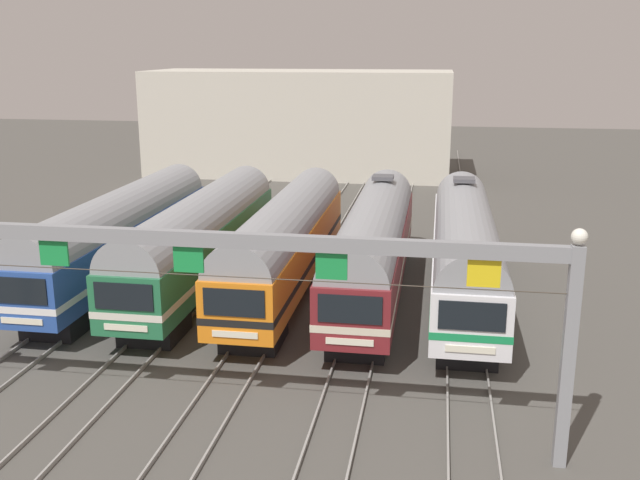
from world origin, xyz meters
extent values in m
plane|color=#4C4944|center=(0.00, 0.00, 0.00)|extent=(160.00, 160.00, 0.00)
cube|color=gray|center=(-9.10, 17.00, 0.07)|extent=(0.07, 70.00, 0.15)
cube|color=gray|center=(-7.67, 17.00, 0.07)|extent=(0.07, 70.00, 0.15)
cube|color=gray|center=(-4.91, 17.00, 0.07)|extent=(0.07, 70.00, 0.15)
cube|color=gray|center=(-3.48, 17.00, 0.07)|extent=(0.07, 70.00, 0.15)
cube|color=gray|center=(-0.72, 17.00, 0.07)|extent=(0.07, 70.00, 0.15)
cube|color=gray|center=(0.72, 17.00, 0.07)|extent=(0.07, 70.00, 0.15)
cube|color=gray|center=(3.48, 17.00, 0.07)|extent=(0.07, 70.00, 0.15)
cube|color=gray|center=(4.91, 17.00, 0.07)|extent=(0.07, 70.00, 0.15)
cube|color=gray|center=(7.67, 17.00, 0.07)|extent=(0.07, 70.00, 0.15)
cube|color=gray|center=(9.10, 17.00, 0.07)|extent=(0.07, 70.00, 0.15)
cube|color=#284C9E|center=(-8.39, 0.00, 2.23)|extent=(2.85, 18.00, 2.35)
cube|color=white|center=(-8.39, 0.00, 1.87)|extent=(2.88, 18.02, 0.28)
cylinder|color=gray|center=(-8.39, 0.00, 3.40)|extent=(2.74, 17.64, 2.74)
cube|color=black|center=(-8.39, -9.02, 2.70)|extent=(2.28, 0.06, 1.03)
cube|color=silver|center=(-8.39, -9.02, 1.47)|extent=(1.71, 0.05, 0.24)
cube|color=black|center=(-8.39, -6.30, 0.53)|extent=(2.28, 2.60, 1.05)
cube|color=black|center=(-8.39, 6.30, 0.53)|extent=(2.28, 2.60, 1.05)
cube|color=#236B42|center=(-4.19, 0.00, 2.23)|extent=(2.85, 18.00, 2.35)
cube|color=silver|center=(-4.19, 0.00, 1.87)|extent=(2.88, 18.02, 0.28)
cylinder|color=gray|center=(-4.19, 0.00, 3.40)|extent=(2.74, 17.64, 2.74)
cube|color=black|center=(-4.19, -9.02, 2.70)|extent=(2.28, 0.06, 1.03)
cube|color=silver|center=(-4.19, -9.02, 1.47)|extent=(1.71, 0.05, 0.24)
cube|color=black|center=(-4.19, -6.30, 0.53)|extent=(2.28, 2.60, 1.05)
cube|color=black|center=(-4.19, 6.30, 0.53)|extent=(2.28, 2.60, 1.05)
cube|color=orange|center=(0.00, 0.00, 2.23)|extent=(2.85, 18.00, 2.35)
cube|color=black|center=(0.00, 0.00, 1.87)|extent=(2.88, 18.02, 0.28)
cylinder|color=gray|center=(0.00, 0.00, 3.40)|extent=(2.74, 17.64, 2.74)
cube|color=black|center=(0.00, -9.02, 2.70)|extent=(2.28, 0.06, 1.03)
cube|color=silver|center=(0.00, -9.02, 1.47)|extent=(1.71, 0.05, 0.24)
cube|color=black|center=(0.00, -6.30, 0.53)|extent=(2.28, 2.60, 1.05)
cube|color=black|center=(0.00, 6.30, 0.53)|extent=(2.28, 2.60, 1.05)
cube|color=maroon|center=(4.19, 0.00, 2.23)|extent=(2.85, 18.00, 2.35)
cube|color=beige|center=(4.19, 0.00, 1.87)|extent=(2.88, 18.02, 0.28)
cylinder|color=gray|center=(4.19, 0.00, 3.40)|extent=(2.74, 17.64, 2.74)
cube|color=black|center=(4.19, -9.02, 2.70)|extent=(2.28, 0.06, 1.03)
cube|color=silver|center=(4.19, -9.02, 1.47)|extent=(1.71, 0.05, 0.24)
cube|color=black|center=(4.19, -6.30, 0.53)|extent=(2.28, 2.60, 1.05)
cube|color=black|center=(4.19, 6.30, 0.53)|extent=(2.28, 2.60, 1.05)
cube|color=#4C4C51|center=(4.19, 5.04, 4.95)|extent=(1.10, 1.10, 0.20)
cube|color=white|center=(8.39, 0.00, 2.23)|extent=(2.85, 18.00, 2.35)
cube|color=#198C4C|center=(8.39, 0.00, 1.87)|extent=(2.88, 18.02, 0.28)
cylinder|color=gray|center=(8.39, 0.00, 3.40)|extent=(2.74, 17.64, 2.74)
cube|color=black|center=(8.39, -9.02, 2.70)|extent=(2.28, 0.06, 1.03)
cube|color=silver|center=(8.39, -9.02, 1.47)|extent=(1.71, 0.05, 0.24)
cube|color=black|center=(8.39, -6.30, 0.53)|extent=(2.28, 2.60, 1.05)
cube|color=black|center=(8.39, 6.30, 0.53)|extent=(2.28, 2.60, 1.05)
cube|color=#4C4C51|center=(8.39, 5.04, 4.95)|extent=(1.10, 1.10, 0.20)
cube|color=gray|center=(10.79, -13.50, 3.25)|extent=(0.36, 0.36, 6.50)
cube|color=gray|center=(0.00, -13.50, 6.25)|extent=(21.57, 0.32, 0.44)
cube|color=#198C3F|center=(-4.19, -13.50, 5.63)|extent=(0.90, 0.08, 0.80)
cube|color=#198C3F|center=(0.00, -13.50, 5.63)|extent=(0.90, 0.08, 0.80)
cube|color=#198C3F|center=(4.19, -13.50, 5.63)|extent=(0.90, 0.08, 0.80)
cube|color=yellow|center=(8.39, -13.50, 5.63)|extent=(0.90, 0.08, 0.80)
sphere|color=white|center=(10.79, -13.50, 6.75)|extent=(0.44, 0.44, 0.44)
cylinder|color=#3F382D|center=(0.00, -13.50, 5.15)|extent=(21.57, 0.03, 0.03)
cube|color=beige|center=(-5.91, 34.81, 4.75)|extent=(27.78, 10.00, 9.50)
camera|label=1|loc=(7.05, -32.95, 11.56)|focal=41.05mm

